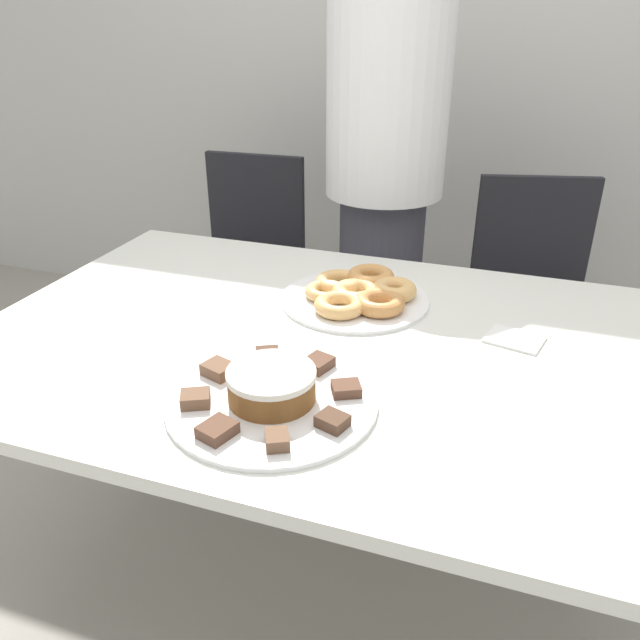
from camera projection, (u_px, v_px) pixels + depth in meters
name	position (u px, v px, depth m)	size (l,w,h in m)	color
ground_plane	(327.00, 583.00, 1.72)	(12.00, 12.00, 0.00)	gray
wall_back	(456.00, 41.00, 2.51)	(8.00, 0.05, 2.60)	beige
table	(328.00, 371.00, 1.41)	(1.58, 1.05, 0.77)	silver
person_standing	(384.00, 179.00, 2.07)	(0.39, 0.39, 1.73)	#383842
office_chair_left	(245.00, 283.00, 2.46)	(0.45, 0.45, 0.92)	black
office_chair_right	(530.00, 324.00, 2.14)	(0.53, 0.53, 0.92)	black
plate_cake	(272.00, 401.00, 1.15)	(0.39, 0.39, 0.01)	white
plate_donuts	(355.00, 300.00, 1.55)	(0.37, 0.37, 0.01)	white
frosted_cake	(272.00, 385.00, 1.13)	(0.16, 0.16, 0.06)	brown
lamington_0	(346.00, 389.00, 1.16)	(0.07, 0.06, 0.02)	brown
lamington_1	(318.00, 363.00, 1.24)	(0.06, 0.07, 0.02)	brown
lamington_2	(268.00, 356.00, 1.26)	(0.07, 0.07, 0.02)	#513828
lamington_3	(219.00, 369.00, 1.21)	(0.07, 0.06, 0.02)	brown
lamington_4	(195.00, 399.00, 1.12)	(0.07, 0.06, 0.02)	brown
lamington_5	(217.00, 430.00, 1.04)	(0.07, 0.07, 0.02)	brown
lamington_6	(277.00, 440.00, 1.02)	(0.05, 0.06, 0.02)	brown
lamington_7	(333.00, 421.00, 1.07)	(0.06, 0.06, 0.02)	#513828
donut_0	(356.00, 292.00, 1.54)	(0.12, 0.12, 0.03)	#E5AD66
donut_1	(371.00, 277.00, 1.61)	(0.12, 0.12, 0.04)	#D18E4C
donut_2	(339.00, 282.00, 1.59)	(0.12, 0.12, 0.03)	#E5AD66
donut_3	(326.00, 291.00, 1.54)	(0.11, 0.11, 0.03)	#E5AD66
donut_4	(340.00, 305.00, 1.47)	(0.12, 0.12, 0.03)	#E5AD66
donut_5	(380.00, 303.00, 1.47)	(0.12, 0.12, 0.04)	#C68447
donut_6	(394.00, 290.00, 1.54)	(0.11, 0.11, 0.04)	#E5AD66
napkin	(514.00, 339.00, 1.37)	(0.14, 0.12, 0.01)	white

